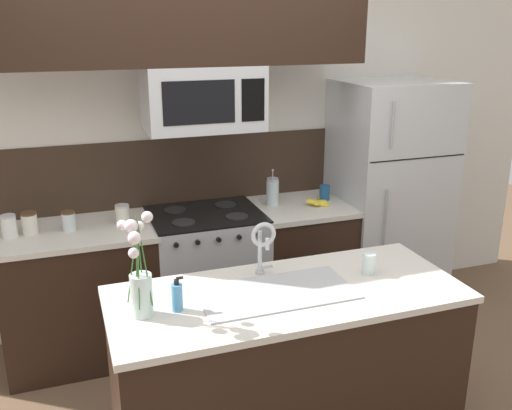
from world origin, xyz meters
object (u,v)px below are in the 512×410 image
(microwave, at_px, (203,98))
(refrigerator, at_px, (386,198))
(storage_jar_short, at_px, (69,221))
(sink_faucet, at_px, (263,242))
(storage_jar_tall, at_px, (9,226))
(banana_bunch, at_px, (319,203))
(dish_soap_bottle, at_px, (177,297))
(french_press, at_px, (273,192))
(coffee_tin, at_px, (325,193))
(storage_jar_squat, at_px, (123,214))
(drinking_glass, at_px, (369,264))
(flower_vase, at_px, (140,283))
(storage_jar_medium, at_px, (30,223))
(stove_range, at_px, (207,275))

(microwave, relative_size, refrigerator, 0.42)
(refrigerator, distance_m, storage_jar_short, 2.32)
(storage_jar_short, relative_size, sink_faucet, 0.42)
(microwave, xyz_separation_m, storage_jar_tall, (-1.24, 0.02, -0.73))
(storage_jar_short, height_order, banana_bunch, storage_jar_short)
(dish_soap_bottle, bearing_deg, french_press, 53.69)
(banana_bunch, distance_m, coffee_tin, 0.15)
(storage_jar_tall, height_order, banana_bunch, storage_jar_tall)
(storage_jar_short, xyz_separation_m, storage_jar_squat, (0.34, 0.02, 0.00))
(coffee_tin, bearing_deg, storage_jar_tall, -178.58)
(drinking_glass, distance_m, flower_vase, 1.20)
(dish_soap_bottle, bearing_deg, storage_jar_tall, 121.66)
(storage_jar_tall, height_order, french_press, french_press)
(storage_jar_short, bearing_deg, dish_soap_bottle, -71.21)
(refrigerator, bearing_deg, french_press, 177.51)
(storage_jar_medium, height_order, dish_soap_bottle, dish_soap_bottle)
(banana_bunch, bearing_deg, storage_jar_squat, 176.88)
(storage_jar_squat, xyz_separation_m, banana_bunch, (1.37, -0.07, -0.04))
(storage_jar_tall, height_order, storage_jar_medium, storage_jar_tall)
(storage_jar_tall, distance_m, flower_vase, 1.40)
(refrigerator, height_order, sink_faucet, refrigerator)
(sink_faucet, relative_size, flower_vase, 0.61)
(microwave, bearing_deg, storage_jar_medium, 177.97)
(flower_vase, bearing_deg, sink_faucet, 17.41)
(storage_jar_squat, distance_m, banana_bunch, 1.37)
(storage_jar_tall, bearing_deg, storage_jar_short, 0.05)
(storage_jar_squat, height_order, coffee_tin, storage_jar_squat)
(storage_jar_short, xyz_separation_m, drinking_glass, (1.46, -1.20, -0.01))
(storage_jar_medium, xyz_separation_m, sink_faucet, (1.15, -1.08, 0.13))
(storage_jar_short, xyz_separation_m, dish_soap_bottle, (0.43, -1.26, 0.01))
(microwave, relative_size, flower_vase, 1.48)
(refrigerator, relative_size, french_press, 6.61)
(banana_bunch, bearing_deg, refrigerator, 7.57)
(dish_soap_bottle, bearing_deg, microwave, 69.69)
(microwave, height_order, storage_jar_tall, microwave)
(storage_jar_squat, distance_m, french_press, 1.07)
(drinking_glass, bearing_deg, flower_vase, -177.06)
(storage_jar_medium, xyz_separation_m, flower_vase, (0.50, -1.28, 0.10))
(storage_jar_medium, relative_size, flower_vase, 0.28)
(french_press, xyz_separation_m, dish_soap_bottle, (-0.97, -1.32, -0.03))
(sink_faucet, bearing_deg, microwave, 91.65)
(storage_jar_squat, bearing_deg, dish_soap_bottle, -85.84)
(microwave, height_order, dish_soap_bottle, microwave)
(drinking_glass, bearing_deg, microwave, 115.72)
(dish_soap_bottle, distance_m, flower_vase, 0.19)
(storage_jar_medium, xyz_separation_m, storage_jar_squat, (0.57, -0.01, -0.01))
(storage_jar_squat, bearing_deg, storage_jar_short, -177.20)
(french_press, distance_m, sink_faucet, 1.22)
(stove_range, relative_size, storage_jar_tall, 6.54)
(coffee_tin, bearing_deg, drinking_glass, -105.74)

